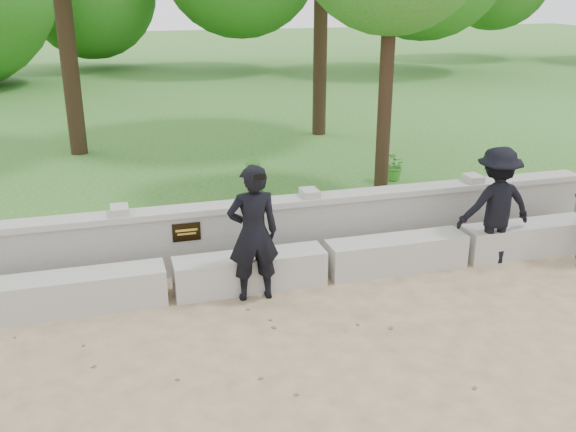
% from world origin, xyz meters
% --- Properties ---
extents(ground, '(80.00, 80.00, 0.00)m').
position_xyz_m(ground, '(0.00, 0.00, 0.00)').
color(ground, tan).
rests_on(ground, ground).
extents(lawn, '(40.00, 22.00, 0.25)m').
position_xyz_m(lawn, '(0.00, 14.00, 0.12)').
color(lawn, '#25571D').
rests_on(lawn, ground).
extents(concrete_bench, '(11.90, 0.45, 0.45)m').
position_xyz_m(concrete_bench, '(0.00, 1.90, 0.22)').
color(concrete_bench, '#B1AFA8').
rests_on(concrete_bench, ground).
extents(parapet_wall, '(12.50, 0.35, 0.90)m').
position_xyz_m(parapet_wall, '(0.00, 2.60, 0.46)').
color(parapet_wall, '#A7A49D').
rests_on(parapet_wall, ground).
extents(man_main, '(0.62, 0.56, 1.69)m').
position_xyz_m(man_main, '(0.99, 1.63, 0.84)').
color(man_main, black).
rests_on(man_main, ground).
extents(visitor_mid, '(1.07, 0.64, 1.61)m').
position_xyz_m(visitor_mid, '(4.37, 1.80, 0.81)').
color(visitor_mid, black).
rests_on(visitor_mid, ground).
extents(shrub_b, '(0.46, 0.44, 0.65)m').
position_xyz_m(shrub_b, '(1.74, 4.73, 0.57)').
color(shrub_b, '#479131').
rests_on(shrub_b, lawn).
extents(shrub_c, '(0.67, 0.66, 0.56)m').
position_xyz_m(shrub_c, '(4.36, 4.95, 0.53)').
color(shrub_c, '#479131').
rests_on(shrub_c, lawn).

